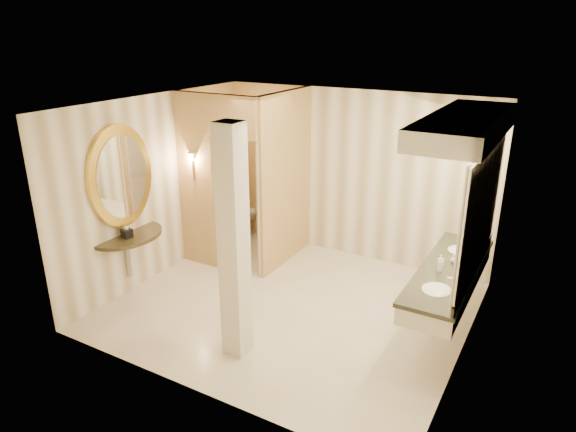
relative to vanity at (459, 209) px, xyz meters
The scene contains 16 objects.
floor 2.59m from the vanity, 168.57° to the right, with size 4.50×4.50×0.00m, color white.
ceiling 2.29m from the vanity, 168.57° to the right, with size 4.50×4.50×0.00m, color silver.
wall_back 2.56m from the vanity, 141.05° to the left, with size 4.50×0.02×2.70m, color white.
wall_front 3.12m from the vanity, 129.51° to the right, with size 4.50×0.02×2.70m, color white.
wall_left 4.26m from the vanity, behind, with size 0.02×4.00×2.70m, color white.
wall_right 0.56m from the vanity, 55.90° to the right, with size 0.02×4.00×2.70m, color white.
toilet_closet 3.16m from the vanity, 169.53° to the left, with size 1.50×1.55×2.70m.
wall_sconce 3.91m from the vanity, behind, with size 0.14×0.14×0.42m.
vanity is the anchor object (origin of this frame).
console_shelf 4.35m from the vanity, 165.02° to the right, with size 1.08×1.08×1.99m.
pillar 2.59m from the vanity, 141.75° to the right, with size 0.26×0.26×2.70m, color silver.
tissue_box 4.32m from the vanity, 163.32° to the right, with size 0.12×0.12×0.12m, color black.
toilet 4.33m from the vanity, 161.10° to the left, with size 0.45×0.79×0.81m, color white.
soap_bottle_a 0.69m from the vanity, behind, with size 0.07×0.07×0.15m, color beige.
soap_bottle_b 0.72m from the vanity, 97.63° to the left, with size 0.08×0.08×0.10m, color silver.
soap_bottle_c 0.69m from the vanity, 124.76° to the right, with size 0.07×0.07×0.18m, color #C6B28C.
Camera 1 is at (2.99, -5.35, 3.60)m, focal length 32.00 mm.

